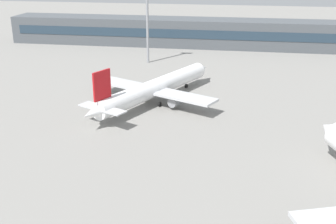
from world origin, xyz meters
TOP-DOWN VIEW (x-y plane):
  - ground_plane at (0.00, 40.00)m, footprint 400.00×400.00m
  - terminal_building at (0.00, 112.41)m, footprint 117.49×12.13m
  - airplane_mid at (2.54, 53.68)m, footprint 27.54×38.15m
  - floodlight_tower_west at (-6.47, 86.83)m, footprint 3.20×0.80m

SIDE VIEW (x-z plane):
  - ground_plane at x=0.00m, z-range 0.00..0.00m
  - airplane_mid at x=2.54m, z-range -1.97..8.13m
  - terminal_building at x=0.00m, z-range 0.00..9.00m
  - floodlight_tower_west at x=-6.47m, z-range 2.00..26.92m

